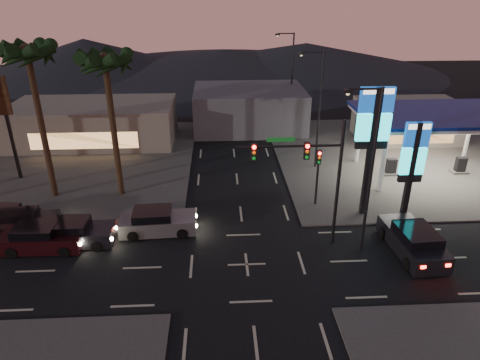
{
  "coord_description": "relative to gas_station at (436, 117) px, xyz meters",
  "views": [
    {
      "loc": [
        -1.49,
        -20.39,
        14.78
      ],
      "look_at": [
        -0.11,
        5.21,
        3.0
      ],
      "focal_mm": 32.0,
      "sensor_mm": 36.0,
      "label": 1
    }
  ],
  "objects": [
    {
      "name": "convenience_store",
      "position": [
        2.0,
        9.0,
        -3.08
      ],
      "size": [
        10.0,
        6.0,
        4.0
      ],
      "primitive_type": "cube",
      "color": "#726B5B",
      "rests_on": "ground"
    },
    {
      "name": "pedestal_signal",
      "position": [
        -10.5,
        -5.02,
        -2.16
      ],
      "size": [
        0.32,
        0.39,
        4.3
      ],
      "color": "black",
      "rests_on": "ground"
    },
    {
      "name": "car_lane_b_front",
      "position": [
        -21.58,
        -8.1,
        -4.33
      ],
      "size": [
        5.08,
        2.33,
        1.63
      ],
      "color": "slate",
      "rests_on": "ground"
    },
    {
      "name": "car_lane_b_rear",
      "position": [
        -31.78,
        -6.66,
        -4.47
      ],
      "size": [
        4.21,
        2.12,
        1.33
      ],
      "color": "black",
      "rests_on": "ground"
    },
    {
      "name": "hill_right",
      "position": [
        -1.0,
        48.0,
        -2.58
      ],
      "size": [
        50.0,
        50.0,
        5.0
      ],
      "primitive_type": "cone",
      "color": "black",
      "rests_on": "ground"
    },
    {
      "name": "building_far_west",
      "position": [
        -30.0,
        10.0,
        -3.08
      ],
      "size": [
        16.0,
        8.0,
        4.0
      ],
      "primitive_type": "cube",
      "color": "#726B5B",
      "rests_on": "ground"
    },
    {
      "name": "palm_b",
      "position": [
        -30.0,
        -2.5,
        4.89
      ],
      "size": [
        4.41,
        4.41,
        11.46
      ],
      "color": "black",
      "rests_on": "ground"
    },
    {
      "name": "hill_center",
      "position": [
        -16.0,
        48.0,
        -3.08
      ],
      "size": [
        60.0,
        60.0,
        4.0
      ],
      "primitive_type": "cone",
      "color": "black",
      "rests_on": "ground"
    },
    {
      "name": "building_far_mid",
      "position": [
        -14.0,
        14.0,
        -2.88
      ],
      "size": [
        12.0,
        9.0,
        4.4
      ],
      "primitive_type": "cube",
      "color": "#4C4C51",
      "rests_on": "ground"
    },
    {
      "name": "car_lane_a_mid",
      "position": [
        -28.34,
        -9.66,
        -4.33
      ],
      "size": [
        5.03,
        2.22,
        1.62
      ],
      "color": "black",
      "rests_on": "ground"
    },
    {
      "name": "pylon_sign_tall",
      "position": [
        -7.5,
        -6.5,
        1.31
      ],
      "size": [
        2.2,
        0.35,
        9.0
      ],
      "color": "black",
      "rests_on": "ground"
    },
    {
      "name": "ground",
      "position": [
        -16.0,
        -12.0,
        -5.08
      ],
      "size": [
        140.0,
        140.0,
        0.0
      ],
      "primitive_type": "plane",
      "color": "black",
      "rests_on": "ground"
    },
    {
      "name": "pylon_sign_short",
      "position": [
        -5.0,
        -7.5,
        -0.42
      ],
      "size": [
        1.6,
        0.35,
        7.0
      ],
      "color": "black",
      "rests_on": "ground"
    },
    {
      "name": "traffic_signal_mast",
      "position": [
        -12.24,
        -10.01,
        0.15
      ],
      "size": [
        6.1,
        0.39,
        8.0
      ],
      "color": "black",
      "rests_on": "ground"
    },
    {
      "name": "streetlight_mid",
      "position": [
        -9.21,
        2.0,
        0.64
      ],
      "size": [
        2.14,
        0.25,
        10.0
      ],
      "color": "black",
      "rests_on": "ground"
    },
    {
      "name": "gas_station",
      "position": [
        0.0,
        0.0,
        0.0
      ],
      "size": [
        12.2,
        8.2,
        5.47
      ],
      "color": "silver",
      "rests_on": "ground"
    },
    {
      "name": "car_lane_a_front",
      "position": [
        -26.55,
        -9.2,
        -4.34
      ],
      "size": [
        4.91,
        2.14,
        1.59
      ],
      "color": "black",
      "rests_on": "ground"
    },
    {
      "name": "palm_a",
      "position": [
        -25.0,
        -2.5,
        4.35
      ],
      "size": [
        4.41,
        4.41,
        10.86
      ],
      "color": "black",
      "rests_on": "ground"
    },
    {
      "name": "car_lane_b_mid",
      "position": [
        -30.32,
        -7.31,
        -4.45
      ],
      "size": [
        4.27,
        1.98,
        1.36
      ],
      "color": "black",
      "rests_on": "ground"
    },
    {
      "name": "corner_lot_nw",
      "position": [
        -32.0,
        4.0,
        -5.02
      ],
      "size": [
        24.0,
        24.0,
        0.12
      ],
      "primitive_type": "cube",
      "color": "#47443F",
      "rests_on": "ground"
    },
    {
      "name": "corner_lot_ne",
      "position": [
        0.0,
        4.0,
        -5.02
      ],
      "size": [
        24.0,
        24.0,
        0.12
      ],
      "primitive_type": "cube",
      "color": "#47443F",
      "rests_on": "ground"
    },
    {
      "name": "streetlight_near",
      "position": [
        -9.21,
        -11.0,
        0.64
      ],
      "size": [
        2.14,
        0.25,
        10.0
      ],
      "color": "black",
      "rests_on": "ground"
    },
    {
      "name": "streetlight_far",
      "position": [
        -9.21,
        16.0,
        0.64
      ],
      "size": [
        2.14,
        0.25,
        10.0
      ],
      "color": "black",
      "rests_on": "ground"
    },
    {
      "name": "hill_left",
      "position": [
        -41.0,
        48.0,
        -2.08
      ],
      "size": [
        40.0,
        40.0,
        6.0
      ],
      "primitive_type": "cone",
      "color": "black",
      "rests_on": "ground"
    },
    {
      "name": "suv_station",
      "position": [
        -5.99,
        -11.32,
        -4.26
      ],
      "size": [
        2.57,
        5.41,
        1.76
      ],
      "color": "black",
      "rests_on": "ground"
    }
  ]
}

